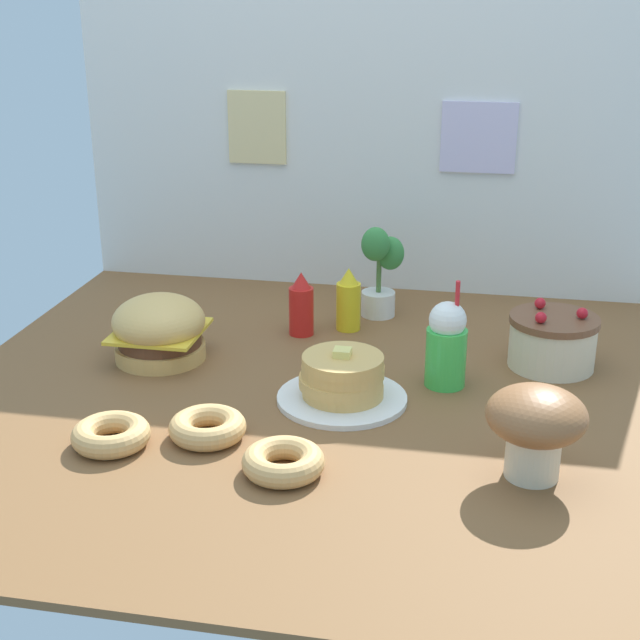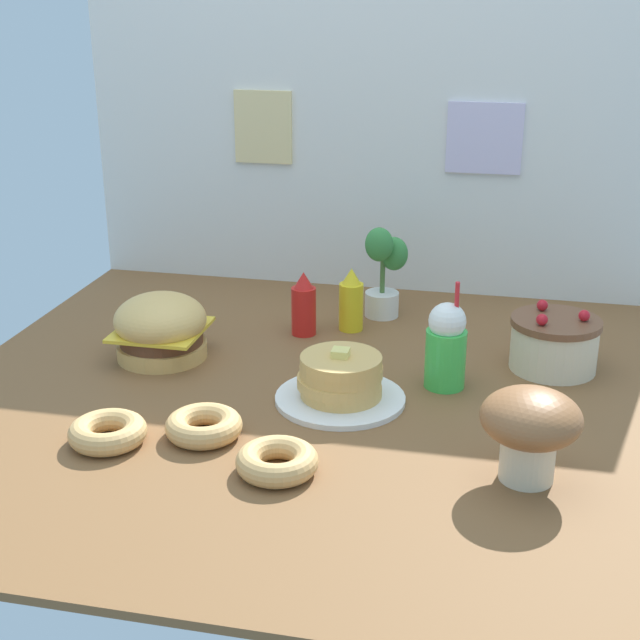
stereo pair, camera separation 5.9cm
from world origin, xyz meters
The scene contains 13 objects.
ground_plane centered at (0.00, 0.00, -0.01)m, with size 2.01×1.86×0.02m, color brown.
back_wall centered at (0.00, 0.92, 0.54)m, with size 2.01×0.04×1.09m.
burger centered at (-0.50, 0.15, 0.09)m, with size 0.27×0.27×0.19m.
pancake_stack centered at (0.07, -0.03, 0.06)m, with size 0.34×0.34×0.15m.
layer_cake centered at (0.61, 0.31, 0.08)m, with size 0.25×0.25×0.18m.
ketchup_bottle centered at (-0.14, 0.42, 0.09)m, with size 0.08×0.08×0.20m.
mustard_bottle centered at (0.00, 0.49, 0.09)m, with size 0.08×0.08×0.20m.
cream_soda_cup centered at (0.32, 0.13, 0.12)m, with size 0.11×0.11×0.30m.
donut_pink_glaze centered at (-0.43, -0.37, 0.03)m, with size 0.19×0.19×0.06m.
donut_chocolate centered at (-0.22, -0.29, 0.03)m, with size 0.19×0.19×0.06m.
donut_vanilla centered at (0.00, -0.41, 0.03)m, with size 0.19×0.19×0.06m.
potted_plant centered at (0.08, 0.63, 0.16)m, with size 0.14×0.12×0.31m.
mushroom_stool centered at (0.54, -0.32, 0.13)m, with size 0.22×0.22×0.21m.
Camera 1 is at (0.41, -2.13, 1.03)m, focal length 50.57 mm.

